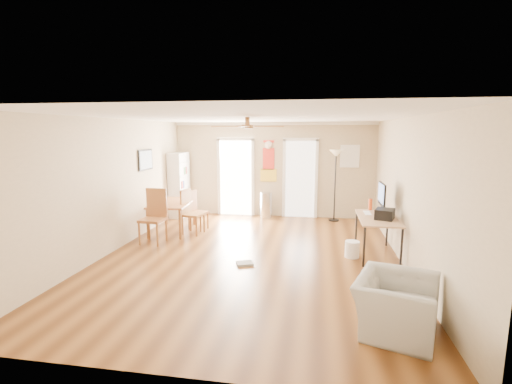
% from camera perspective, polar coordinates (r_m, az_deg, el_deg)
% --- Properties ---
extents(floor, '(7.00, 7.00, 0.00)m').
position_cam_1_polar(floor, '(7.04, -0.81, -10.07)').
color(floor, brown).
rests_on(floor, ground).
extents(ceiling, '(5.50, 7.00, 0.00)m').
position_cam_1_polar(ceiling, '(6.64, -0.86, 11.58)').
color(ceiling, silver).
rests_on(ceiling, floor).
extents(wall_back, '(5.50, 0.04, 2.60)m').
position_cam_1_polar(wall_back, '(10.15, 2.67, 3.48)').
color(wall_back, beige).
rests_on(wall_back, floor).
extents(wall_front, '(5.50, 0.04, 2.60)m').
position_cam_1_polar(wall_front, '(3.42, -11.41, -8.64)').
color(wall_front, beige).
rests_on(wall_front, floor).
extents(wall_left, '(0.04, 7.00, 2.60)m').
position_cam_1_polar(wall_left, '(7.69, -21.43, 0.93)').
color(wall_left, beige).
rests_on(wall_left, floor).
extents(wall_right, '(0.04, 7.00, 2.60)m').
position_cam_1_polar(wall_right, '(6.80, 22.62, -0.19)').
color(wall_right, beige).
rests_on(wall_right, floor).
extents(crown_molding, '(5.50, 7.00, 0.08)m').
position_cam_1_polar(crown_molding, '(6.64, -0.86, 11.24)').
color(crown_molding, white).
rests_on(crown_molding, wall_back).
extents(kitchen_doorway, '(0.90, 0.10, 2.10)m').
position_cam_1_polar(kitchen_doorway, '(10.34, -3.14, 2.19)').
color(kitchen_doorway, white).
rests_on(kitchen_doorway, wall_back).
extents(bathroom_doorway, '(0.80, 0.10, 2.10)m').
position_cam_1_polar(bathroom_doorway, '(10.11, 6.88, 1.97)').
color(bathroom_doorway, white).
rests_on(bathroom_doorway, wall_back).
extents(wall_decal, '(0.46, 0.03, 1.10)m').
position_cam_1_polar(wall_decal, '(10.13, 1.97, 4.89)').
color(wall_decal, red).
rests_on(wall_decal, wall_back).
extents(ac_grille, '(0.50, 0.04, 0.60)m').
position_cam_1_polar(ac_grille, '(10.06, 14.40, 5.42)').
color(ac_grille, white).
rests_on(ac_grille, wall_back).
extents(framed_poster, '(0.04, 0.66, 0.48)m').
position_cam_1_polar(framed_poster, '(8.86, -16.84, 4.82)').
color(framed_poster, black).
rests_on(framed_poster, wall_left).
extents(ceiling_fan, '(1.24, 1.24, 0.20)m').
position_cam_1_polar(ceiling_fan, '(6.34, -1.35, 10.15)').
color(ceiling_fan, '#593819').
rests_on(ceiling_fan, ceiling).
extents(bookshelf, '(0.41, 0.82, 1.77)m').
position_cam_1_polar(bookshelf, '(10.34, -11.87, 1.08)').
color(bookshelf, silver).
rests_on(bookshelf, floor).
extents(dining_table, '(0.97, 1.48, 0.71)m').
position_cam_1_polar(dining_table, '(8.92, -12.83, -3.76)').
color(dining_table, '#AA6036').
rests_on(dining_table, floor).
extents(dining_chair_right_a, '(0.47, 0.47, 0.94)m').
position_cam_1_polar(dining_chair_right_a, '(8.93, -8.98, -2.86)').
color(dining_chair_right_a, '#93582F').
rests_on(dining_chair_right_a, floor).
extents(dining_chair_right_b, '(0.49, 0.49, 1.02)m').
position_cam_1_polar(dining_chair_right_b, '(8.58, -9.76, -3.10)').
color(dining_chair_right_b, '#A06E33').
rests_on(dining_chair_right_b, floor).
extents(dining_chair_near, '(0.49, 0.49, 1.14)m').
position_cam_1_polar(dining_chair_near, '(8.03, -15.83, -3.75)').
color(dining_chair_near, brown).
rests_on(dining_chair_near, floor).
extents(trash_can, '(0.37, 0.37, 0.70)m').
position_cam_1_polar(trash_can, '(10.05, 1.56, -2.05)').
color(trash_can, silver).
rests_on(trash_can, floor).
extents(torchiere_lamp, '(0.38, 0.38, 1.88)m').
position_cam_1_polar(torchiere_lamp, '(9.83, 12.21, 0.96)').
color(torchiere_lamp, black).
rests_on(torchiere_lamp, floor).
extents(computer_desk, '(0.70, 1.40, 0.75)m').
position_cam_1_polar(computer_desk, '(7.38, 18.28, -6.58)').
color(computer_desk, tan).
rests_on(computer_desk, floor).
extents(imac, '(0.11, 0.65, 0.60)m').
position_cam_1_polar(imac, '(7.62, 19.00, -0.92)').
color(imac, black).
rests_on(imac, computer_desk).
extents(keyboard, '(0.12, 0.37, 0.01)m').
position_cam_1_polar(keyboard, '(7.57, 16.94, -3.14)').
color(keyboard, white).
rests_on(keyboard, computer_desk).
extents(printer, '(0.42, 0.45, 0.19)m').
position_cam_1_polar(printer, '(7.16, 19.41, -3.25)').
color(printer, black).
rests_on(printer, computer_desk).
extents(orange_bottle, '(0.09, 0.09, 0.23)m').
position_cam_1_polar(orange_bottle, '(7.90, 17.38, -1.85)').
color(orange_bottle, '#D84513').
rests_on(orange_bottle, computer_desk).
extents(wastebasket_a, '(0.29, 0.29, 0.31)m').
position_cam_1_polar(wastebasket_a, '(7.21, 14.74, -8.62)').
color(wastebasket_a, white).
rests_on(wastebasket_a, floor).
extents(floor_cloth, '(0.35, 0.32, 0.04)m').
position_cam_1_polar(floor_cloth, '(6.65, -1.75, -11.06)').
color(floor_cloth, gray).
rests_on(floor_cloth, floor).
extents(armchair, '(1.15, 1.23, 0.65)m').
position_cam_1_polar(armchair, '(4.81, 20.94, -16.09)').
color(armchair, '#A6A6A1').
rests_on(armchair, floor).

